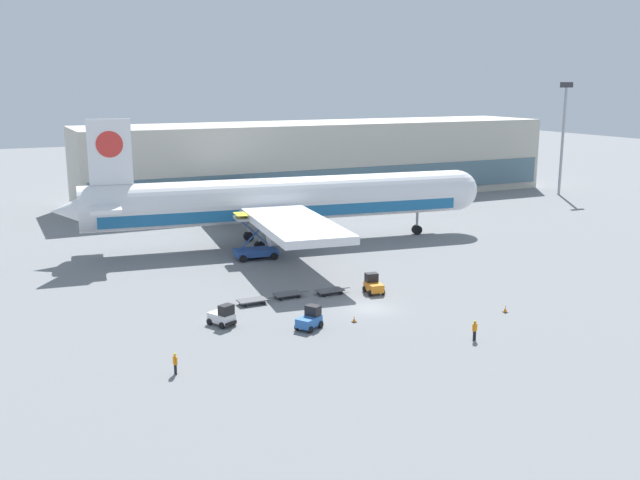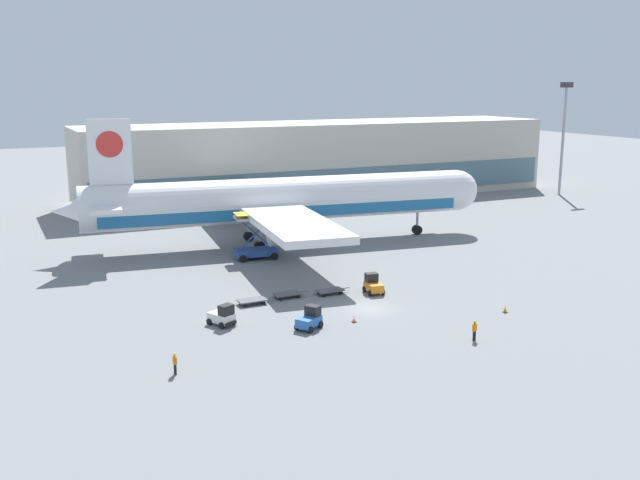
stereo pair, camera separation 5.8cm
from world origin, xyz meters
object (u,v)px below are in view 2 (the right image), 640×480
object	(u,v)px
baggage_tug_far	(310,319)
traffic_cone_far	(354,319)
baggage_dolly_second	(287,294)
scissor_lift_loader	(256,241)
traffic_cone_near	(505,309)
baggage_tug_mid	(373,285)
baggage_dolly_third	(330,291)
light_mast	(564,130)
airplane_main	(278,201)
baggage_dolly_lead	(252,300)
ground_crew_far	(175,362)
ground_crew_near	(475,329)
baggage_tug_foreground	(223,316)

from	to	relation	value
baggage_tug_far	traffic_cone_far	bearing A→B (deg)	-33.90
baggage_dolly_second	scissor_lift_loader	bearing A→B (deg)	79.38
traffic_cone_near	baggage_tug_mid	bearing A→B (deg)	126.51
baggage_tug_mid	baggage_dolly_third	size ratio (longest dim) A/B	0.70
light_mast	baggage_dolly_second	distance (m)	85.21
scissor_lift_loader	baggage_tug_far	bearing A→B (deg)	-93.26
airplane_main	baggage_dolly_lead	size ratio (longest dim) A/B	15.62
baggage_dolly_second	light_mast	bearing A→B (deg)	27.58
baggage_tug_mid	traffic_cone_near	bearing A→B (deg)	-136.25
ground_crew_far	traffic_cone_near	bearing A→B (deg)	-96.30
light_mast	scissor_lift_loader	distance (m)	75.64
traffic_cone_far	baggage_dolly_third	bearing A→B (deg)	77.85
light_mast	baggage_dolly_second	size ratio (longest dim) A/B	5.76
baggage_dolly_lead	traffic_cone_far	bearing A→B (deg)	-55.05
baggage_tug_mid	baggage_dolly_third	bearing A→B (deg)	77.62
baggage_tug_mid	traffic_cone_far	xyz separation A→B (m)	(-6.12, -7.29, -0.61)
airplane_main	traffic_cone_near	xyz separation A→B (m)	(8.32, -36.25, -5.50)
baggage_dolly_third	ground_crew_far	world-z (taller)	ground_crew_far
scissor_lift_loader	baggage_dolly_lead	xyz separation A→B (m)	(-6.91, -17.50, -1.76)
airplane_main	baggage_dolly_second	distance (m)	25.14
baggage_tug_mid	ground_crew_near	world-z (taller)	baggage_tug_mid
baggage_dolly_second	ground_crew_near	xyz separation A→B (m)	(9.44, -18.03, 0.65)
baggage_tug_foreground	baggage_tug_mid	size ratio (longest dim) A/B	1.08
ground_crew_near	traffic_cone_near	size ratio (longest dim) A/B	2.53
baggage_dolly_second	traffic_cone_near	distance (m)	21.32
baggage_dolly_third	ground_crew_near	xyz separation A→B (m)	(5.02, -17.29, 0.65)
light_mast	ground_crew_far	size ratio (longest dim) A/B	12.67
airplane_main	ground_crew_near	world-z (taller)	airplane_main
baggage_tug_mid	baggage_dolly_lead	world-z (taller)	baggage_tug_mid
baggage_tug_foreground	baggage_tug_mid	xyz separation A→B (m)	(17.13, 2.98, 0.00)
scissor_lift_loader	traffic_cone_near	bearing A→B (deg)	-58.46
baggage_tug_foreground	traffic_cone_near	bearing A→B (deg)	46.72
scissor_lift_loader	ground_crew_near	world-z (taller)	scissor_lift_loader
scissor_lift_loader	baggage_tug_mid	xyz separation A→B (m)	(5.69, -19.22, -1.27)
baggage_dolly_lead	baggage_dolly_second	bearing A→B (deg)	6.62
ground_crew_far	traffic_cone_far	distance (m)	18.24
light_mast	baggage_tug_mid	world-z (taller)	light_mast
baggage_dolly_lead	baggage_dolly_third	bearing A→B (deg)	-2.29
baggage_dolly_lead	ground_crew_near	bearing A→B (deg)	-53.34
baggage_dolly_third	ground_crew_far	xyz separation A→B (m)	(-19.50, -13.52, 0.60)
traffic_cone_near	baggage_tug_far	bearing A→B (deg)	168.23
baggage_tug_mid	baggage_dolly_second	bearing A→B (deg)	82.69
baggage_dolly_third	traffic_cone_near	distance (m)	17.54
baggage_dolly_lead	traffic_cone_far	world-z (taller)	traffic_cone_far
airplane_main	ground_crew_near	xyz separation A→B (m)	(1.00, -41.07, -4.80)
ground_crew_near	baggage_dolly_lead	bearing A→B (deg)	-64.20
ground_crew_far	traffic_cone_far	bearing A→B (deg)	-83.19
baggage_tug_mid	light_mast	bearing A→B (deg)	-49.95
airplane_main	ground_crew_near	bearing A→B (deg)	-81.64
baggage_tug_foreground	baggage_dolly_third	bearing A→B (deg)	83.43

